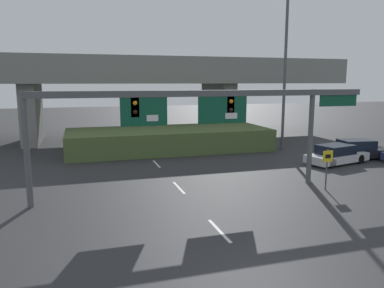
{
  "coord_description": "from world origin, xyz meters",
  "views": [
    {
      "loc": [
        -5.03,
        -8.81,
        5.81
      ],
      "look_at": [
        0.0,
        8.02,
        2.86
      ],
      "focal_mm": 35.0,
      "sensor_mm": 36.0,
      "label": 1
    }
  ],
  "objects_px": {
    "speed_limit_sign": "(327,164)",
    "highway_light_pole_near": "(285,63)",
    "parked_sedan_near_right": "(336,155)",
    "signal_gantry": "(204,109)",
    "parked_sedan_mid_right": "(357,150)"
  },
  "relations": [
    {
      "from": "speed_limit_sign",
      "to": "signal_gantry",
      "type": "bearing_deg",
      "value": 166.69
    },
    {
      "from": "highway_light_pole_near",
      "to": "parked_sedan_mid_right",
      "type": "bearing_deg",
      "value": -55.09
    },
    {
      "from": "signal_gantry",
      "to": "parked_sedan_mid_right",
      "type": "distance_m",
      "value": 15.23
    },
    {
      "from": "parked_sedan_near_right",
      "to": "parked_sedan_mid_right",
      "type": "height_order",
      "value": "parked_sedan_mid_right"
    },
    {
      "from": "speed_limit_sign",
      "to": "parked_sedan_mid_right",
      "type": "bearing_deg",
      "value": 40.74
    },
    {
      "from": "signal_gantry",
      "to": "parked_sedan_near_right",
      "type": "bearing_deg",
      "value": 19.07
    },
    {
      "from": "parked_sedan_mid_right",
      "to": "speed_limit_sign",
      "type": "bearing_deg",
      "value": -131.29
    },
    {
      "from": "signal_gantry",
      "to": "highway_light_pole_near",
      "type": "bearing_deg",
      "value": 43.69
    },
    {
      "from": "signal_gantry",
      "to": "parked_sedan_mid_right",
      "type": "bearing_deg",
      "value": 19.39
    },
    {
      "from": "signal_gantry",
      "to": "highway_light_pole_near",
      "type": "xyz_separation_m",
      "value": [
        10.4,
        9.94,
        2.91
      ]
    },
    {
      "from": "speed_limit_sign",
      "to": "parked_sedan_near_right",
      "type": "distance_m",
      "value": 7.29
    },
    {
      "from": "highway_light_pole_near",
      "to": "parked_sedan_near_right",
      "type": "relative_size",
      "value": 2.76
    },
    {
      "from": "highway_light_pole_near",
      "to": "parked_sedan_near_right",
      "type": "height_order",
      "value": "highway_light_pole_near"
    },
    {
      "from": "speed_limit_sign",
      "to": "highway_light_pole_near",
      "type": "height_order",
      "value": "highway_light_pole_near"
    },
    {
      "from": "signal_gantry",
      "to": "parked_sedan_near_right",
      "type": "relative_size",
      "value": 3.6
    }
  ]
}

